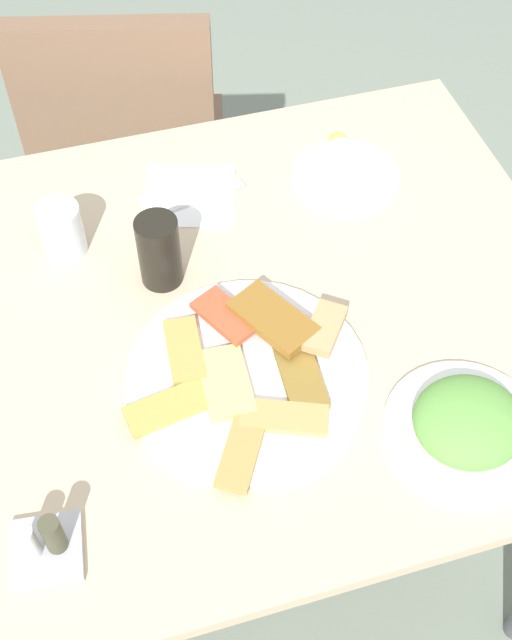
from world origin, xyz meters
The scene contains 12 objects.
ground_plane centered at (0.00, 0.00, 0.00)m, with size 6.00×6.00×0.00m, color gray.
dining_table centered at (0.00, 0.00, 0.68)m, with size 1.00×0.90×0.77m.
dining_chair centered at (-0.10, 0.73, 0.51)m, with size 0.51×0.51×0.90m.
pide_platter centered at (-0.06, -0.12, 0.78)m, with size 0.36×0.36×0.05m.
salad_plate_greens centered at (0.22, 0.24, 0.79)m, with size 0.19×0.19×0.07m.
salad_plate_rice centered at (0.20, -0.30, 0.79)m, with size 0.23×0.23×0.07m.
soda_can centered at (-0.13, 0.10, 0.83)m, with size 0.07×0.07×0.12m, color black.
drinking_glass centered at (-0.27, 0.20, 0.82)m, with size 0.07×0.07×0.09m, color silver.
paper_napkin centered at (-0.05, 0.27, 0.77)m, with size 0.15×0.15×0.00m, color white.
fork centered at (-0.05, 0.25, 0.78)m, with size 0.19×0.02×0.01m, color silver.
spoon centered at (-0.05, 0.28, 0.78)m, with size 0.18×0.02×0.01m, color silver.
condiment_caddy centered at (-0.37, -0.31, 0.79)m, with size 0.10×0.10×0.08m.
Camera 1 is at (-0.23, -0.76, 1.76)m, focal length 46.11 mm.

